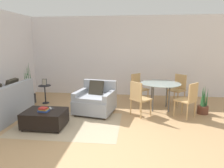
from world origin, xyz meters
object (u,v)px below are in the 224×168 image
object	(u,v)px
side_table	(45,91)
dining_chair_near_left	(139,96)
book_stack	(44,110)
dining_chair_far_left	(138,86)
potted_plant	(29,95)
couch	(2,107)
dining_chair_far_right	(178,87)
armchair	(95,100)
dining_chair_near_right	(189,98)
ottoman	(45,118)
tv_remote_secondary	(50,108)
potted_plant_small	(203,106)
picture_frame	(44,82)
dining_table	(161,86)
tv_remote_primary	(52,108)

from	to	relation	value
side_table	dining_chair_near_left	bearing A→B (deg)	-15.59
book_stack	dining_chair_far_left	bearing A→B (deg)	46.76
potted_plant	dining_chair_near_left	xyz separation A→B (m)	(3.37, -0.78, 0.25)
side_table	couch	bearing A→B (deg)	-107.84
side_table	dining_chair_far_left	bearing A→B (deg)	8.62
dining_chair_far_right	book_stack	bearing A→B (deg)	-146.27
armchair	dining_chair_far_right	distance (m)	2.61
potted_plant	dining_chair_near_right	bearing A→B (deg)	-9.59
book_stack	ottoman	bearing A→B (deg)	95.18
armchair	tv_remote_secondary	xyz separation A→B (m)	(-0.87, -0.89, 0.05)
dining_chair_near_left	dining_chair_far_left	distance (m)	1.23
dining_chair_near_right	ottoman	bearing A→B (deg)	-164.36
dining_chair_far_left	potted_plant_small	distance (m)	1.94
couch	dining_chair_near_right	size ratio (longest dim) A/B	1.90
armchair	dining_chair_near_left	size ratio (longest dim) A/B	1.23
picture_frame	dining_chair_near_right	bearing A→B (deg)	-11.03
side_table	dining_table	world-z (taller)	dining_table
couch	potted_plant	distance (m)	1.38
dining_table	potted_plant_small	size ratio (longest dim) A/B	1.43
picture_frame	dining_chair_near_right	distance (m)	4.16
potted_plant	picture_frame	size ratio (longest dim) A/B	6.52
dining_chair_far_left	side_table	bearing A→B (deg)	-171.38
tv_remote_primary	picture_frame	size ratio (longest dim) A/B	0.70
picture_frame	dining_chair_near_left	size ratio (longest dim) A/B	0.22
book_stack	dining_chair_far_right	xyz separation A→B (m)	(3.30, 2.20, 0.09)
tv_remote_secondary	side_table	xyz separation A→B (m)	(-0.84, 1.55, 0.01)
dining_table	potted_plant_small	world-z (taller)	potted_plant_small
book_stack	dining_chair_far_right	distance (m)	3.97
tv_remote_primary	picture_frame	world-z (taller)	picture_frame
couch	picture_frame	distance (m)	1.51
picture_frame	couch	bearing A→B (deg)	-107.84
book_stack	dining_chair_far_right	size ratio (longest dim) A/B	0.25
tv_remote_primary	picture_frame	bearing A→B (deg)	119.73
tv_remote_secondary	dining_chair_far_right	xyz separation A→B (m)	(3.24, 1.98, 0.13)
book_stack	side_table	size ratio (longest dim) A/B	0.40
dining_chair_far_right	dining_chair_far_left	bearing A→B (deg)	180.00
tv_remote_primary	dining_chair_near_right	distance (m)	3.28
armchair	dining_table	bearing A→B (deg)	15.28
book_stack	tv_remote_secondary	size ratio (longest dim) A/B	1.50
dining_table	dining_chair_far_left	distance (m)	0.88
tv_remote_primary	dining_table	world-z (taller)	dining_table
ottoman	book_stack	xyz separation A→B (m)	(0.00, -0.05, 0.21)
picture_frame	dining_chair_near_left	xyz separation A→B (m)	(2.85, -0.80, -0.15)
picture_frame	side_table	bearing A→B (deg)	90.00
side_table	dining_chair_far_right	bearing A→B (deg)	6.05
side_table	dining_chair_far_right	xyz separation A→B (m)	(4.08, 0.43, 0.12)
dining_chair_far_left	dining_table	bearing A→B (deg)	-45.00
tv_remote_secondary	book_stack	bearing A→B (deg)	-104.92
ottoman	picture_frame	xyz separation A→B (m)	(-0.78, 1.72, 0.46)
tv_remote_primary	dining_chair_far_right	xyz separation A→B (m)	(3.19, 1.99, 0.13)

